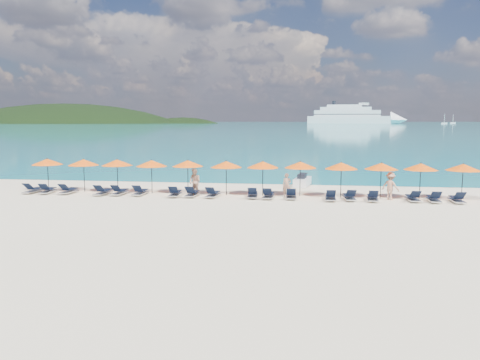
# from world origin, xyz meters

# --- Properties ---
(ground) EXTENTS (1400.00, 1400.00, 0.00)m
(ground) POSITION_xyz_m (0.00, 0.00, 0.00)
(ground) COLOR beige
(sea) EXTENTS (1600.00, 1300.00, 0.01)m
(sea) POSITION_xyz_m (0.00, 660.00, 0.01)
(sea) COLOR #1FA9B2
(sea) RESTS_ON ground
(headland_main) EXTENTS (374.00, 242.00, 126.50)m
(headland_main) POSITION_xyz_m (-300.00, 540.00, -38.00)
(headland_main) COLOR black
(headland_main) RESTS_ON ground
(headland_small) EXTENTS (162.00, 126.00, 85.50)m
(headland_small) POSITION_xyz_m (-150.00, 560.00, -35.00)
(headland_small) COLOR black
(headland_small) RESTS_ON ground
(cruise_ship) EXTENTS (121.25, 30.78, 33.40)m
(cruise_ship) POSITION_xyz_m (68.72, 573.89, 8.69)
(cruise_ship) COLOR silver
(cruise_ship) RESTS_ON ground
(sailboat_near) EXTENTS (6.06, 2.02, 11.12)m
(sailboat_near) POSITION_xyz_m (156.82, 519.47, 1.14)
(sailboat_near) COLOR silver
(sailboat_near) RESTS_ON ground
(sailboat_far) EXTENTS (6.09, 2.03, 11.16)m
(sailboat_far) POSITION_xyz_m (181.73, 572.86, 1.15)
(sailboat_far) COLOR silver
(sailboat_far) RESTS_ON ground
(jetski) EXTENTS (1.38, 2.67, 0.91)m
(jetski) POSITION_xyz_m (3.81, 9.36, 0.37)
(jetski) COLOR white
(jetski) RESTS_ON ground
(beachgoer_a) EXTENTS (0.57, 0.40, 1.50)m
(beachgoer_a) POSITION_xyz_m (2.84, 4.24, 0.75)
(beachgoer_a) COLOR tan
(beachgoer_a) RESTS_ON ground
(beachgoer_b) EXTENTS (0.98, 0.83, 1.75)m
(beachgoer_b) POSITION_xyz_m (-3.14, 4.17, 0.87)
(beachgoer_b) COLOR tan
(beachgoer_b) RESTS_ON ground
(beachgoer_c) EXTENTS (1.20, 1.03, 1.71)m
(beachgoer_c) POSITION_xyz_m (9.18, 4.03, 0.85)
(beachgoer_c) COLOR tan
(beachgoer_c) RESTS_ON ground
(umbrella_0) EXTENTS (2.10, 2.10, 2.28)m
(umbrella_0) POSITION_xyz_m (-13.63, 4.65, 2.02)
(umbrella_0) COLOR black
(umbrella_0) RESTS_ON ground
(umbrella_1) EXTENTS (2.10, 2.10, 2.28)m
(umbrella_1) POSITION_xyz_m (-10.97, 4.59, 2.02)
(umbrella_1) COLOR black
(umbrella_1) RESTS_ON ground
(umbrella_2) EXTENTS (2.10, 2.10, 2.28)m
(umbrella_2) POSITION_xyz_m (-8.63, 4.72, 2.02)
(umbrella_2) COLOR black
(umbrella_2) RESTS_ON ground
(umbrella_3) EXTENTS (2.10, 2.10, 2.28)m
(umbrella_3) POSITION_xyz_m (-6.15, 4.51, 2.02)
(umbrella_3) COLOR black
(umbrella_3) RESTS_ON ground
(umbrella_4) EXTENTS (2.10, 2.10, 2.28)m
(umbrella_4) POSITION_xyz_m (-3.75, 4.78, 2.02)
(umbrella_4) COLOR black
(umbrella_4) RESTS_ON ground
(umbrella_5) EXTENTS (2.10, 2.10, 2.28)m
(umbrella_5) POSITION_xyz_m (-1.12, 4.52, 2.02)
(umbrella_5) COLOR black
(umbrella_5) RESTS_ON ground
(umbrella_6) EXTENTS (2.10, 2.10, 2.28)m
(umbrella_6) POSITION_xyz_m (1.26, 4.62, 2.02)
(umbrella_6) COLOR black
(umbrella_6) RESTS_ON ground
(umbrella_7) EXTENTS (2.10, 2.10, 2.28)m
(umbrella_7) POSITION_xyz_m (3.67, 4.79, 2.02)
(umbrella_7) COLOR black
(umbrella_7) RESTS_ON ground
(umbrella_8) EXTENTS (2.10, 2.10, 2.28)m
(umbrella_8) POSITION_xyz_m (6.23, 4.52, 2.02)
(umbrella_8) COLOR black
(umbrella_8) RESTS_ON ground
(umbrella_9) EXTENTS (2.10, 2.10, 2.28)m
(umbrella_9) POSITION_xyz_m (8.68, 4.59, 2.02)
(umbrella_9) COLOR black
(umbrella_9) RESTS_ON ground
(umbrella_10) EXTENTS (2.10, 2.10, 2.28)m
(umbrella_10) POSITION_xyz_m (11.05, 4.62, 2.02)
(umbrella_10) COLOR black
(umbrella_10) RESTS_ON ground
(umbrella_11) EXTENTS (2.10, 2.10, 2.28)m
(umbrella_11) POSITION_xyz_m (13.53, 4.60, 2.02)
(umbrella_11) COLOR black
(umbrella_11) RESTS_ON ground
(lounger_0) EXTENTS (0.78, 1.75, 0.66)m
(lounger_0) POSITION_xyz_m (-14.07, 3.51, 0.24)
(lounger_0) COLOR silver
(lounger_0) RESTS_ON ground
(lounger_1) EXTENTS (0.79, 1.75, 0.66)m
(lounger_1) POSITION_xyz_m (-13.04, 3.48, 0.24)
(lounger_1) COLOR silver
(lounger_1) RESTS_ON ground
(lounger_2) EXTENTS (0.72, 1.74, 0.66)m
(lounger_2) POSITION_xyz_m (-11.62, 3.56, 0.24)
(lounger_2) COLOR silver
(lounger_2) RESTS_ON ground
(lounger_3) EXTENTS (0.71, 1.73, 0.66)m
(lounger_3) POSITION_xyz_m (-9.11, 3.35, 0.24)
(lounger_3) COLOR silver
(lounger_3) RESTS_ON ground
(lounger_4) EXTENTS (0.73, 1.74, 0.66)m
(lounger_4) POSITION_xyz_m (-8.02, 3.52, 0.24)
(lounger_4) COLOR silver
(lounger_4) RESTS_ON ground
(lounger_5) EXTENTS (0.62, 1.70, 0.66)m
(lounger_5) POSITION_xyz_m (-6.65, 3.60, 0.24)
(lounger_5) COLOR silver
(lounger_5) RESTS_ON ground
(lounger_6) EXTENTS (0.74, 1.74, 0.66)m
(lounger_6) POSITION_xyz_m (-4.26, 3.39, 0.24)
(lounger_6) COLOR silver
(lounger_6) RESTS_ON ground
(lounger_7) EXTENTS (0.70, 1.73, 0.66)m
(lounger_7) POSITION_xyz_m (-3.15, 3.49, 0.24)
(lounger_7) COLOR silver
(lounger_7) RESTS_ON ground
(lounger_8) EXTENTS (0.78, 1.75, 0.66)m
(lounger_8) POSITION_xyz_m (-1.80, 3.40, 0.24)
(lounger_8) COLOR silver
(lounger_8) RESTS_ON ground
(lounger_9) EXTENTS (0.73, 1.74, 0.66)m
(lounger_9) POSITION_xyz_m (0.73, 3.53, 0.24)
(lounger_9) COLOR silver
(lounger_9) RESTS_ON ground
(lounger_10) EXTENTS (0.70, 1.73, 0.66)m
(lounger_10) POSITION_xyz_m (1.73, 3.43, 0.24)
(lounger_10) COLOR silver
(lounger_10) RESTS_ON ground
(lounger_11) EXTENTS (0.66, 1.71, 0.66)m
(lounger_11) POSITION_xyz_m (3.15, 3.52, 0.24)
(lounger_11) COLOR silver
(lounger_11) RESTS_ON ground
(lounger_12) EXTENTS (0.65, 1.71, 0.66)m
(lounger_12) POSITION_xyz_m (5.54, 3.23, 0.24)
(lounger_12) COLOR silver
(lounger_12) RESTS_ON ground
(lounger_13) EXTENTS (0.73, 1.74, 0.66)m
(lounger_13) POSITION_xyz_m (6.70, 3.48, 0.24)
(lounger_13) COLOR silver
(lounger_13) RESTS_ON ground
(lounger_14) EXTENTS (0.74, 1.74, 0.66)m
(lounger_14) POSITION_xyz_m (8.05, 3.36, 0.24)
(lounger_14) COLOR silver
(lounger_14) RESTS_ON ground
(lounger_15) EXTENTS (0.68, 1.72, 0.66)m
(lounger_15) POSITION_xyz_m (10.44, 3.60, 0.24)
(lounger_15) COLOR silver
(lounger_15) RESTS_ON ground
(lounger_16) EXTENTS (0.65, 1.71, 0.66)m
(lounger_16) POSITION_xyz_m (11.61, 3.51, 0.24)
(lounger_16) COLOR silver
(lounger_16) RESTS_ON ground
(lounger_17) EXTENTS (0.63, 1.70, 0.66)m
(lounger_17) POSITION_xyz_m (12.92, 3.47, 0.24)
(lounger_17) COLOR silver
(lounger_17) RESTS_ON ground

